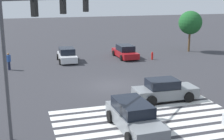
{
  "coord_description": "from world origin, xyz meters",
  "views": [
    {
      "loc": [
        -6.96,
        -22.91,
        7.22
      ],
      "look_at": [
        0.0,
        0.0,
        1.28
      ],
      "focal_mm": 50.0,
      "sensor_mm": 36.0,
      "label": 1
    }
  ],
  "objects_px": {
    "car_0": "(125,52)",
    "pedestrian": "(9,60)",
    "tree_corner_c": "(190,23)",
    "car_5": "(134,117)",
    "car_1": "(164,90)",
    "traffic_signal_mast": "(39,29)",
    "fire_hydrant": "(152,56)",
    "car_4": "(67,55)"
  },
  "relations": [
    {
      "from": "car_4",
      "to": "car_5",
      "type": "bearing_deg",
      "value": 4.28
    },
    {
      "from": "traffic_signal_mast",
      "to": "tree_corner_c",
      "type": "relative_size",
      "value": 1.41
    },
    {
      "from": "traffic_signal_mast",
      "to": "tree_corner_c",
      "type": "xyz_separation_m",
      "value": [
        19.52,
        17.38,
        -1.7
      ]
    },
    {
      "from": "pedestrian",
      "to": "traffic_signal_mast",
      "type": "bearing_deg",
      "value": -36.5
    },
    {
      "from": "car_0",
      "to": "car_4",
      "type": "xyz_separation_m",
      "value": [
        -6.67,
        -0.11,
        0.02
      ]
    },
    {
      "from": "traffic_signal_mast",
      "to": "car_0",
      "type": "xyz_separation_m",
      "value": [
        10.5,
        16.04,
        -4.65
      ]
    },
    {
      "from": "car_1",
      "to": "car_5",
      "type": "bearing_deg",
      "value": -132.14
    },
    {
      "from": "traffic_signal_mast",
      "to": "car_4",
      "type": "relative_size",
      "value": 1.71
    },
    {
      "from": "pedestrian",
      "to": "fire_hydrant",
      "type": "bearing_deg",
      "value": 46.34
    },
    {
      "from": "car_1",
      "to": "car_5",
      "type": "xyz_separation_m",
      "value": [
        -3.76,
        -3.98,
        0.06
      ]
    },
    {
      "from": "car_1",
      "to": "fire_hydrant",
      "type": "distance_m",
      "value": 13.51
    },
    {
      "from": "car_0",
      "to": "car_1",
      "type": "xyz_separation_m",
      "value": [
        -2.2,
        -14.54,
        0.02
      ]
    },
    {
      "from": "traffic_signal_mast",
      "to": "fire_hydrant",
      "type": "distance_m",
      "value": 19.86
    },
    {
      "from": "car_1",
      "to": "car_4",
      "type": "bearing_deg",
      "value": 108.44
    },
    {
      "from": "car_5",
      "to": "fire_hydrant",
      "type": "relative_size",
      "value": 5.66
    },
    {
      "from": "car_0",
      "to": "pedestrian",
      "type": "relative_size",
      "value": 2.81
    },
    {
      "from": "car_0",
      "to": "car_1",
      "type": "bearing_deg",
      "value": 171.52
    },
    {
      "from": "traffic_signal_mast",
      "to": "car_4",
      "type": "distance_m",
      "value": 17.02
    },
    {
      "from": "car_5",
      "to": "pedestrian",
      "type": "bearing_deg",
      "value": -159.04
    },
    {
      "from": "car_4",
      "to": "tree_corner_c",
      "type": "xyz_separation_m",
      "value": [
        15.69,
        1.45,
        2.93
      ]
    },
    {
      "from": "car_4",
      "to": "car_5",
      "type": "xyz_separation_m",
      "value": [
        0.71,
        -18.41,
        0.06
      ]
    },
    {
      "from": "car_1",
      "to": "traffic_signal_mast",
      "type": "bearing_deg",
      "value": -168.54
    },
    {
      "from": "tree_corner_c",
      "to": "car_4",
      "type": "bearing_deg",
      "value": -174.71
    },
    {
      "from": "car_5",
      "to": "tree_corner_c",
      "type": "distance_m",
      "value": 25.04
    },
    {
      "from": "pedestrian",
      "to": "tree_corner_c",
      "type": "relative_size",
      "value": 0.33
    },
    {
      "from": "traffic_signal_mast",
      "to": "car_1",
      "type": "bearing_deg",
      "value": -34.77
    },
    {
      "from": "traffic_signal_mast",
      "to": "car_1",
      "type": "distance_m",
      "value": 9.62
    },
    {
      "from": "car_1",
      "to": "tree_corner_c",
      "type": "distance_m",
      "value": 19.66
    },
    {
      "from": "car_0",
      "to": "car_5",
      "type": "bearing_deg",
      "value": 162.29
    },
    {
      "from": "pedestrian",
      "to": "tree_corner_c",
      "type": "xyz_separation_m",
      "value": [
        21.64,
        3.66,
        2.69
      ]
    },
    {
      "from": "car_5",
      "to": "fire_hydrant",
      "type": "distance_m",
      "value": 18.68
    },
    {
      "from": "car_1",
      "to": "tree_corner_c",
      "type": "relative_size",
      "value": 0.87
    },
    {
      "from": "pedestrian",
      "to": "car_0",
      "type": "bearing_deg",
      "value": 55.12
    },
    {
      "from": "traffic_signal_mast",
      "to": "car_5",
      "type": "xyz_separation_m",
      "value": [
        4.54,
        -2.48,
        -4.57
      ]
    },
    {
      "from": "car_1",
      "to": "car_4",
      "type": "relative_size",
      "value": 1.06
    },
    {
      "from": "car_0",
      "to": "tree_corner_c",
      "type": "xyz_separation_m",
      "value": [
        9.02,
        1.34,
        2.95
      ]
    },
    {
      "from": "car_0",
      "to": "fire_hydrant",
      "type": "distance_m",
      "value": 3.17
    },
    {
      "from": "car_0",
      "to": "fire_hydrant",
      "type": "bearing_deg",
      "value": -126.49
    },
    {
      "from": "fire_hydrant",
      "to": "car_5",
      "type": "bearing_deg",
      "value": -117.08
    },
    {
      "from": "pedestrian",
      "to": "car_4",
      "type": "bearing_deg",
      "value": 65.07
    },
    {
      "from": "traffic_signal_mast",
      "to": "car_1",
      "type": "height_order",
      "value": "traffic_signal_mast"
    },
    {
      "from": "traffic_signal_mast",
      "to": "car_5",
      "type": "bearing_deg",
      "value": -73.69
    }
  ]
}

